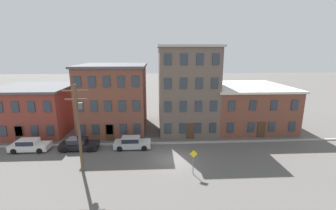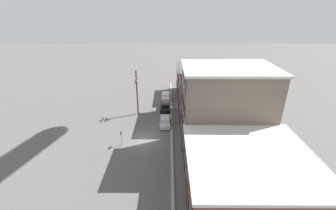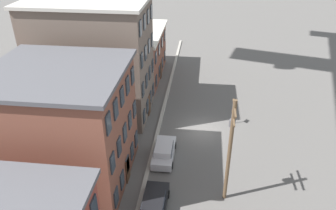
% 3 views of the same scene
% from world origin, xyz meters
% --- Properties ---
extents(ground_plane, '(200.00, 200.00, 0.00)m').
position_xyz_m(ground_plane, '(0.00, 0.00, 0.00)').
color(ground_plane, '#565451').
extents(kerb_strip, '(56.00, 0.36, 0.16)m').
position_xyz_m(kerb_strip, '(0.00, 4.50, 0.08)').
color(kerb_strip, '#9E998E').
rests_on(kerb_strip, ground_plane).
extents(apartment_midblock, '(9.50, 9.97, 9.74)m').
position_xyz_m(apartment_midblock, '(-8.03, 10.72, 4.89)').
color(apartment_midblock, brown).
rests_on(apartment_midblock, ground_plane).
extents(apartment_far, '(8.58, 11.80, 12.41)m').
position_xyz_m(apartment_far, '(2.68, 11.64, 6.22)').
color(apartment_far, '#66564C').
rests_on(apartment_far, ground_plane).
extents(apartment_annex, '(12.00, 12.30, 6.35)m').
position_xyz_m(apartment_annex, '(12.47, 11.89, 3.19)').
color(apartment_annex, brown).
rests_on(apartment_annex, ground_plane).
extents(car_black, '(4.40, 1.92, 1.43)m').
position_xyz_m(car_black, '(-11.23, 3.28, 0.75)').
color(car_black, black).
rests_on(car_black, ground_plane).
extents(car_silver, '(4.40, 1.92, 1.43)m').
position_xyz_m(car_silver, '(-4.88, 3.35, 0.75)').
color(car_silver, '#B7B7BC').
rests_on(car_silver, ground_plane).
extents(caution_sign, '(0.87, 0.08, 2.56)m').
position_xyz_m(caution_sign, '(1.60, -3.03, 1.69)').
color(caution_sign, slate).
rests_on(caution_sign, ground_plane).
extents(utility_pole, '(2.40, 0.44, 8.69)m').
position_xyz_m(utility_pole, '(-9.15, -1.95, 4.89)').
color(utility_pole, brown).
rests_on(utility_pole, ground_plane).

